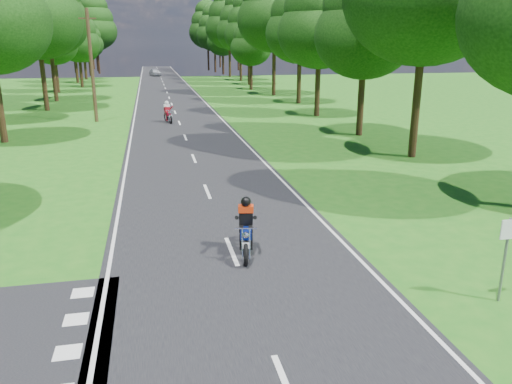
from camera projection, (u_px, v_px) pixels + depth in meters
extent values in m
plane|color=#1D6216|center=(245.00, 284.00, 12.14)|extent=(160.00, 160.00, 0.00)
cube|color=black|center=(167.00, 93.00, 59.02)|extent=(7.00, 140.00, 0.02)
cube|color=silver|center=(232.00, 251.00, 14.01)|extent=(0.12, 2.00, 0.01)
cube|color=silver|center=(207.00, 191.00, 19.64)|extent=(0.12, 2.00, 0.01)
cube|color=silver|center=(194.00, 158.00, 25.26)|extent=(0.12, 2.00, 0.01)
cube|color=silver|center=(185.00, 137.00, 30.89)|extent=(0.12, 2.00, 0.01)
cube|color=silver|center=(179.00, 123.00, 36.51)|extent=(0.12, 2.00, 0.01)
cube|color=silver|center=(175.00, 112.00, 42.14)|extent=(0.12, 2.00, 0.01)
cube|color=silver|center=(172.00, 104.00, 47.76)|extent=(0.12, 2.00, 0.01)
cube|color=silver|center=(169.00, 98.00, 53.39)|extent=(0.12, 2.00, 0.01)
cube|color=silver|center=(167.00, 92.00, 59.01)|extent=(0.12, 2.00, 0.01)
cube|color=silver|center=(165.00, 88.00, 64.64)|extent=(0.12, 2.00, 0.01)
cube|color=silver|center=(164.00, 85.00, 70.27)|extent=(0.12, 2.00, 0.01)
cube|color=silver|center=(163.00, 81.00, 75.89)|extent=(0.12, 2.00, 0.01)
cube|color=silver|center=(161.00, 79.00, 81.52)|extent=(0.12, 2.00, 0.01)
cube|color=silver|center=(161.00, 77.00, 87.14)|extent=(0.12, 2.00, 0.01)
cube|color=silver|center=(160.00, 74.00, 92.77)|extent=(0.12, 2.00, 0.01)
cube|color=silver|center=(159.00, 73.00, 98.39)|extent=(0.12, 2.00, 0.01)
cube|color=silver|center=(158.00, 71.00, 104.02)|extent=(0.12, 2.00, 0.01)
cube|color=silver|center=(158.00, 70.00, 109.65)|extent=(0.12, 2.00, 0.01)
cube|color=silver|center=(157.00, 68.00, 115.27)|extent=(0.12, 2.00, 0.01)
cube|color=silver|center=(157.00, 67.00, 120.90)|extent=(0.12, 2.00, 0.01)
cube|color=silver|center=(138.00, 93.00, 58.37)|extent=(0.10, 140.00, 0.01)
cube|color=silver|center=(195.00, 92.00, 59.66)|extent=(0.10, 140.00, 0.01)
cube|color=silver|center=(68.00, 352.00, 9.42)|extent=(0.50, 0.50, 0.01)
cube|color=silver|center=(76.00, 319.00, 10.54)|extent=(0.50, 0.50, 0.01)
cube|color=silver|center=(83.00, 293.00, 11.67)|extent=(0.50, 0.50, 0.01)
cylinder|color=black|center=(0.00, 109.00, 28.96)|extent=(0.40, 0.40, 3.91)
cylinder|color=black|center=(44.00, 85.00, 42.77)|extent=(0.40, 0.40, 4.32)
ellipsoid|color=black|center=(37.00, 20.00, 41.24)|extent=(7.56, 7.56, 6.42)
cylinder|color=black|center=(54.00, 79.00, 49.70)|extent=(0.40, 0.40, 4.40)
ellipsoid|color=black|center=(48.00, 22.00, 48.15)|extent=(7.71, 7.71, 6.55)
cylinder|color=black|center=(57.00, 79.00, 58.69)|extent=(0.40, 0.40, 3.20)
ellipsoid|color=black|center=(53.00, 44.00, 57.56)|extent=(5.60, 5.60, 4.76)
ellipsoid|color=black|center=(52.00, 30.00, 57.11)|extent=(4.80, 4.80, 4.08)
ellipsoid|color=black|center=(50.00, 15.00, 56.66)|extent=(3.60, 3.60, 3.06)
cylinder|color=black|center=(81.00, 75.00, 65.97)|extent=(0.40, 0.40, 3.22)
ellipsoid|color=black|center=(78.00, 44.00, 64.83)|extent=(5.64, 5.64, 4.79)
ellipsoid|color=black|center=(77.00, 31.00, 64.38)|extent=(4.83, 4.83, 4.11)
ellipsoid|color=black|center=(76.00, 18.00, 63.93)|extent=(3.62, 3.62, 3.08)
cylinder|color=black|center=(77.00, 70.00, 72.88)|extent=(0.40, 0.40, 3.61)
ellipsoid|color=black|center=(73.00, 39.00, 71.61)|extent=(6.31, 6.31, 5.37)
ellipsoid|color=black|center=(72.00, 26.00, 71.11)|extent=(5.41, 5.41, 4.60)
ellipsoid|color=black|center=(71.00, 13.00, 70.60)|extent=(4.06, 4.06, 3.45)
cylinder|color=black|center=(86.00, 71.00, 80.42)|extent=(0.40, 0.40, 2.67)
ellipsoid|color=black|center=(84.00, 50.00, 79.48)|extent=(4.67, 4.67, 3.97)
ellipsoid|color=black|center=(83.00, 41.00, 79.11)|extent=(4.00, 4.00, 3.40)
ellipsoid|color=black|center=(82.00, 33.00, 78.74)|extent=(3.00, 3.00, 2.55)
cylinder|color=black|center=(90.00, 67.00, 88.91)|extent=(0.40, 0.40, 3.09)
ellipsoid|color=black|center=(88.00, 45.00, 87.82)|extent=(5.40, 5.40, 4.59)
ellipsoid|color=black|center=(87.00, 36.00, 87.39)|extent=(4.63, 4.63, 3.93)
ellipsoid|color=black|center=(86.00, 27.00, 86.95)|extent=(3.47, 3.47, 2.95)
cylinder|color=black|center=(99.00, 62.00, 95.00)|extent=(0.40, 0.40, 4.48)
ellipsoid|color=black|center=(96.00, 31.00, 93.42)|extent=(7.84, 7.84, 6.66)
ellipsoid|color=black|center=(95.00, 19.00, 92.79)|extent=(6.72, 6.72, 5.71)
ellipsoid|color=black|center=(94.00, 6.00, 92.17)|extent=(5.04, 5.04, 4.28)
cylinder|color=black|center=(97.00, 61.00, 103.27)|extent=(0.40, 0.40, 4.09)
ellipsoid|color=black|center=(95.00, 36.00, 101.82)|extent=(7.16, 7.16, 6.09)
ellipsoid|color=black|center=(94.00, 25.00, 101.25)|extent=(6.14, 6.14, 5.22)
ellipsoid|color=black|center=(93.00, 15.00, 100.68)|extent=(4.61, 4.61, 3.92)
cylinder|color=black|center=(416.00, 112.00, 25.10)|extent=(0.40, 0.40, 4.56)
cylinder|color=black|center=(360.00, 107.00, 31.32)|extent=(0.40, 0.40, 3.49)
ellipsoid|color=black|center=(365.00, 36.00, 30.08)|extent=(6.12, 6.12, 5.20)
ellipsoid|color=black|center=(367.00, 6.00, 29.59)|extent=(5.24, 5.24, 4.46)
cylinder|color=black|center=(317.00, 93.00, 39.65)|extent=(0.40, 0.40, 3.69)
ellipsoid|color=black|center=(319.00, 33.00, 38.35)|extent=(6.46, 6.46, 5.49)
ellipsoid|color=black|center=(320.00, 8.00, 37.83)|extent=(5.54, 5.54, 4.71)
cylinder|color=black|center=(299.00, 84.00, 48.14)|extent=(0.40, 0.40, 3.74)
ellipsoid|color=black|center=(300.00, 34.00, 46.82)|extent=(6.55, 6.55, 5.57)
ellipsoid|color=black|center=(301.00, 13.00, 46.30)|extent=(5.62, 5.62, 4.77)
cylinder|color=black|center=(274.00, 74.00, 55.71)|extent=(0.40, 0.40, 4.64)
ellipsoid|color=black|center=(274.00, 20.00, 54.07)|extent=(8.12, 8.12, 6.91)
cylinder|color=black|center=(251.00, 78.00, 62.48)|extent=(0.40, 0.40, 2.91)
ellipsoid|color=black|center=(251.00, 48.00, 61.46)|extent=(5.09, 5.09, 4.33)
ellipsoid|color=black|center=(251.00, 36.00, 61.05)|extent=(4.36, 4.36, 3.71)
ellipsoid|color=black|center=(251.00, 24.00, 60.64)|extent=(3.27, 3.27, 2.78)
cylinder|color=black|center=(249.00, 71.00, 69.59)|extent=(0.40, 0.40, 3.88)
ellipsoid|color=black|center=(249.00, 35.00, 68.22)|extent=(6.78, 6.78, 5.77)
ellipsoid|color=black|center=(249.00, 20.00, 67.68)|extent=(5.81, 5.81, 4.94)
ellipsoid|color=black|center=(249.00, 5.00, 67.14)|extent=(4.36, 4.36, 3.71)
cylinder|color=black|center=(241.00, 67.00, 77.56)|extent=(0.40, 0.40, 4.18)
ellipsoid|color=black|center=(240.00, 32.00, 76.08)|extent=(7.31, 7.31, 6.21)
ellipsoid|color=black|center=(240.00, 18.00, 75.50)|extent=(6.27, 6.27, 5.33)
ellipsoid|color=black|center=(240.00, 4.00, 74.92)|extent=(4.70, 4.70, 4.00)
cylinder|color=black|center=(230.00, 63.00, 85.84)|extent=(0.40, 0.40, 4.63)
ellipsoid|color=black|center=(229.00, 28.00, 84.20)|extent=(8.11, 8.11, 6.89)
ellipsoid|color=black|center=(229.00, 14.00, 83.55)|extent=(6.95, 6.95, 5.91)
ellipsoid|color=black|center=(229.00, 0.00, 82.91)|extent=(5.21, 5.21, 4.43)
cylinder|color=black|center=(223.00, 65.00, 92.83)|extent=(0.40, 0.40, 3.36)
ellipsoid|color=black|center=(223.00, 42.00, 91.64)|extent=(5.88, 5.88, 5.00)
ellipsoid|color=black|center=(223.00, 33.00, 91.17)|extent=(5.04, 5.04, 4.29)
ellipsoid|color=black|center=(222.00, 23.00, 90.70)|extent=(3.78, 3.78, 3.21)
cylinder|color=black|center=(215.00, 62.00, 99.39)|extent=(0.40, 0.40, 4.09)
ellipsoid|color=black|center=(215.00, 35.00, 97.95)|extent=(7.15, 7.15, 6.08)
ellipsoid|color=black|center=(214.00, 25.00, 97.38)|extent=(6.13, 6.13, 5.21)
ellipsoid|color=black|center=(214.00, 14.00, 96.81)|extent=(4.60, 4.60, 3.91)
cylinder|color=black|center=(208.00, 60.00, 106.52)|extent=(0.40, 0.40, 4.48)
ellipsoid|color=black|center=(208.00, 33.00, 104.94)|extent=(7.84, 7.84, 6.66)
ellipsoid|color=black|center=(207.00, 22.00, 104.31)|extent=(6.72, 6.72, 5.71)
ellipsoid|color=black|center=(207.00, 11.00, 103.69)|extent=(5.04, 5.04, 4.28)
cylinder|color=black|center=(93.00, 60.00, 111.97)|extent=(0.40, 0.40, 3.84)
ellipsoid|color=black|center=(91.00, 38.00, 110.62)|extent=(6.72, 6.72, 5.71)
ellipsoid|color=black|center=(91.00, 29.00, 110.08)|extent=(5.76, 5.76, 4.90)
ellipsoid|color=black|center=(90.00, 20.00, 109.54)|extent=(4.32, 4.32, 3.67)
cylinder|color=black|center=(220.00, 59.00, 119.51)|extent=(0.40, 0.40, 4.16)
ellipsoid|color=black|center=(220.00, 36.00, 118.04)|extent=(7.28, 7.28, 6.19)
ellipsoid|color=black|center=(220.00, 27.00, 117.46)|extent=(6.24, 6.24, 5.30)
ellipsoid|color=black|center=(219.00, 18.00, 116.88)|extent=(4.68, 4.68, 3.98)
cylinder|color=black|center=(75.00, 64.00, 97.56)|extent=(0.40, 0.40, 3.52)
ellipsoid|color=black|center=(73.00, 41.00, 96.32)|extent=(6.16, 6.16, 5.24)
ellipsoid|color=black|center=(72.00, 31.00, 95.83)|extent=(5.28, 5.28, 4.49)
ellipsoid|color=black|center=(71.00, 22.00, 95.34)|extent=(3.96, 3.96, 3.37)
cylinder|color=black|center=(238.00, 60.00, 106.73)|extent=(0.40, 0.40, 4.48)
ellipsoid|color=black|center=(238.00, 33.00, 105.15)|extent=(7.84, 7.84, 6.66)
ellipsoid|color=black|center=(238.00, 22.00, 104.52)|extent=(6.72, 6.72, 5.71)
ellipsoid|color=black|center=(238.00, 11.00, 103.90)|extent=(5.04, 5.04, 4.28)
cylinder|color=#382616|center=(92.00, 67.00, 36.07)|extent=(0.26, 0.26, 8.00)
cube|color=#382616|center=(87.00, 18.00, 35.12)|extent=(1.20, 0.10, 0.10)
cylinder|color=slate|center=(504.00, 260.00, 11.06)|extent=(0.06, 0.06, 2.00)
cube|color=white|center=(510.00, 229.00, 10.82)|extent=(0.45, 0.03, 0.45)
imported|color=#B7BABF|center=(155.00, 72.00, 88.05)|extent=(2.35, 4.06, 1.30)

